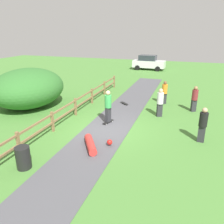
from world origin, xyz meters
TOP-DOWN VIEW (x-y plane):
  - ground_plane at (0.00, 0.00)m, footprint 60.00×60.00m
  - asphalt_path at (0.00, 0.00)m, footprint 2.40×28.00m
  - wooden_fence at (-2.60, 0.00)m, footprint 0.12×18.12m
  - bush_large at (-6.45, 1.84)m, footprint 4.49×5.39m
  - trash_bin at (-1.80, -4.57)m, footprint 0.56×0.56m
  - skater_riding at (-0.22, 0.70)m, footprint 0.48×0.82m
  - skater_fallen at (0.07, -2.29)m, footprint 1.45×1.49m
  - skateboard_loose at (-0.31, 4.37)m, footprint 0.73×0.68m
  - bystander_orange at (2.37, 5.42)m, footprint 0.54×0.54m
  - bystander_maroon at (4.40, 4.40)m, footprint 0.52×0.52m
  - bystander_white at (2.40, 2.76)m, footprint 0.51×0.51m
  - bystander_black at (4.75, -0.02)m, footprint 0.42×0.42m
  - parked_car_white at (-1.38, 19.98)m, footprint 4.27×2.14m

SIDE VIEW (x-z plane):
  - ground_plane at x=0.00m, z-range 0.00..0.00m
  - asphalt_path at x=0.00m, z-range 0.00..0.02m
  - skateboard_loose at x=-0.31m, z-range 0.05..0.13m
  - skater_fallen at x=0.07m, z-range 0.02..0.38m
  - trash_bin at x=-1.80m, z-range 0.00..0.90m
  - wooden_fence at x=-2.60m, z-range 0.12..1.22m
  - bystander_orange at x=2.37m, z-range 0.08..1.76m
  - bystander_maroon at x=4.40m, z-range 0.08..1.78m
  - bystander_black at x=4.75m, z-range 0.09..1.82m
  - parked_car_white at x=-1.38m, z-range 0.00..1.92m
  - bystander_white at x=2.40m, z-range 0.09..1.86m
  - skater_riding at x=-0.22m, z-range 0.14..2.05m
  - bush_large at x=-6.45m, z-range 0.00..2.64m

